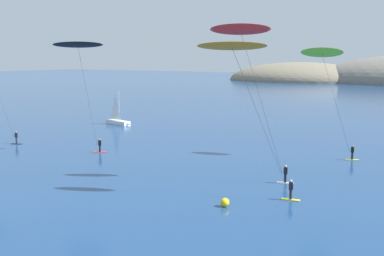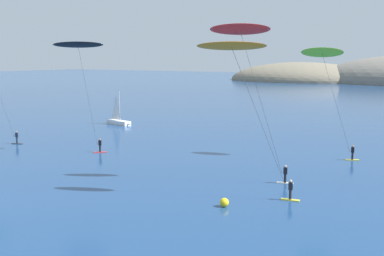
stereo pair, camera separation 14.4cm
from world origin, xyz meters
name	(u,v)px [view 1 (the left image)]	position (x,y,z in m)	size (l,w,h in m)	color
headland_island	(375,83)	(-11.98, 205.95, 0.00)	(131.84, 54.37, 24.94)	#7A705B
sailboat_near	(119,121)	(-19.03, 41.46, 0.64)	(5.97, 2.10, 5.70)	white
kitesurfer_orange	(237,58)	(17.44, 13.96, 11.36)	(8.08, 3.89, 12.73)	yellow
kitesurfer_black	(79,53)	(-6.86, 20.84, 11.94)	(5.84, 4.03, 13.30)	red
kitesurfer_lime	(324,60)	(18.42, 33.21, 11.08)	(6.85, 2.44, 12.57)	yellow
kitesurfer_red	(244,41)	(15.72, 18.57, 12.89)	(7.26, 4.24, 14.42)	silver
marker_buoy	(225,202)	(17.92, 11.35, 0.35)	(0.70, 0.70, 0.70)	yellow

